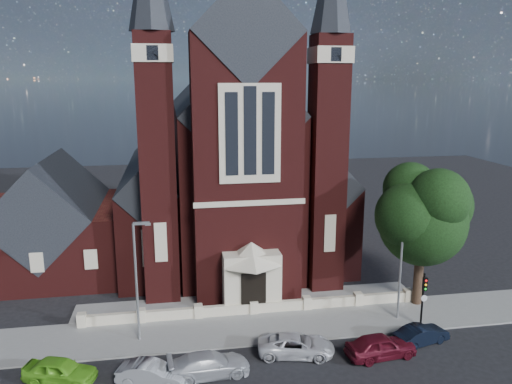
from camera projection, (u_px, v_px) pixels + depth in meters
ground at (238, 271)px, 44.57m from camera, size 120.00×120.00×0.00m
pavement_strip at (258, 327)px, 34.48m from camera, size 60.00×5.00×0.12m
forecourt_paving at (249, 302)px, 38.33m from camera, size 26.00×3.00×0.14m
forecourt_wall at (254, 314)px, 36.40m from camera, size 24.00×0.40×0.90m
church at (227, 166)px, 50.40m from camera, size 20.01×34.90×29.20m
parish_hall at (53, 227)px, 43.93m from camera, size 12.00×12.20×10.24m
street_tree at (426, 217)px, 36.18m from camera, size 6.40×6.60×10.70m
street_lamp_left at (137, 275)px, 31.68m from camera, size 1.16×0.22×8.09m
street_lamp_right at (402, 258)px, 34.65m from camera, size 1.16×0.22×8.09m
traffic_signal at (424, 294)px, 33.73m from camera, size 0.28×0.42×4.00m
car_lime_van at (60, 371)px, 28.12m from camera, size 4.43×2.83×1.40m
car_silver_a at (152, 373)px, 27.94m from camera, size 4.15×2.50×1.29m
car_silver_b at (209, 365)px, 28.72m from camera, size 4.89×2.33×1.37m
car_white_suv at (296, 345)px, 30.88m from camera, size 5.10×3.13×1.32m
car_dark_red at (381, 346)px, 30.63m from camera, size 4.59×2.27×1.51m
car_navy at (421, 335)px, 32.22m from camera, size 4.01×2.30×1.25m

